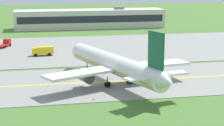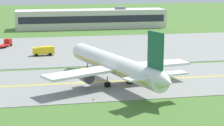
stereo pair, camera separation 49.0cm
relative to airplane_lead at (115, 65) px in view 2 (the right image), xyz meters
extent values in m
plane|color=#47702D|center=(-5.83, 2.04, -4.13)|extent=(500.00, 500.00, 0.00)
cube|color=gray|center=(-5.83, 2.04, -4.08)|extent=(240.00, 28.00, 0.10)
cube|color=gray|center=(4.17, 44.04, -4.08)|extent=(140.00, 52.00, 0.10)
cube|color=yellow|center=(-5.83, 2.04, -4.03)|extent=(220.00, 0.60, 0.01)
cylinder|color=white|center=(-0.15, 0.47, 0.07)|extent=(14.03, 33.63, 4.00)
cone|color=white|center=(-5.62, 17.82, 0.07)|extent=(4.41, 3.62, 3.80)
cone|color=white|center=(5.38, -17.08, 0.47)|extent=(4.20, 4.07, 3.40)
cube|color=gold|center=(-0.15, 0.47, -0.43)|extent=(13.29, 31.06, 0.36)
cube|color=#1E232D|center=(-4.96, 15.73, 0.77)|extent=(3.78, 2.74, 0.70)
cube|color=white|center=(-7.59, -4.19, -0.43)|extent=(15.61, 10.79, 0.50)
cylinder|color=#47474C|center=(-6.29, -1.68, -1.83)|extent=(3.22, 3.93, 2.30)
cylinder|color=black|center=(-6.77, -0.15, -1.83)|extent=(2.08, 0.87, 2.10)
cube|color=white|center=(8.62, 0.92, -0.43)|extent=(15.59, 7.21, 0.50)
cylinder|color=#47474C|center=(6.11, 2.23, -1.83)|extent=(3.22, 3.93, 2.30)
cylinder|color=black|center=(5.63, 3.75, -1.83)|extent=(2.08, 0.87, 2.10)
cube|color=#145938|center=(4.36, -13.84, 5.32)|extent=(1.70, 4.32, 6.50)
cube|color=white|center=(1.37, -14.99, 0.87)|extent=(6.46, 4.59, 0.30)
cube|color=white|center=(7.47, -13.07, 0.87)|extent=(6.36, 3.55, 0.30)
cylinder|color=slate|center=(-4.05, 12.86, -2.76)|extent=(0.24, 0.24, 1.65)
cylinder|color=black|center=(-4.05, 12.86, -3.58)|extent=(0.66, 1.15, 1.10)
cylinder|color=slate|center=(-2.03, -2.22, -2.76)|extent=(0.24, 0.24, 1.65)
cylinder|color=black|center=(-2.29, -2.31, -3.58)|extent=(0.66, 1.15, 1.10)
cylinder|color=black|center=(-1.76, -2.14, -3.58)|extent=(0.66, 1.15, 1.10)
cylinder|color=slate|center=(2.93, -0.66, -2.76)|extent=(0.24, 0.24, 1.65)
cylinder|color=black|center=(2.67, -0.74, -3.58)|extent=(0.66, 1.15, 1.10)
cylinder|color=black|center=(3.20, -0.58, -3.58)|extent=(0.66, 1.15, 1.10)
cube|color=red|center=(-24.43, 52.97, -2.63)|extent=(2.56, 2.45, 1.80)
cube|color=#1E232D|center=(-24.12, 53.67, -2.32)|extent=(1.73, 0.85, 0.81)
cube|color=red|center=(-25.71, 50.04, -3.33)|extent=(3.77, 5.06, 0.40)
cylinder|color=orange|center=(-24.43, 52.97, -1.63)|extent=(0.20, 0.20, 0.18)
cylinder|color=black|center=(-25.34, 53.37, -3.68)|extent=(0.64, 0.94, 0.90)
cylinder|color=black|center=(-23.51, 52.56, -3.68)|extent=(0.64, 0.94, 0.90)
cylinder|color=black|center=(-25.12, 48.77, -3.68)|extent=(0.64, 0.94, 0.90)
cube|color=yellow|center=(-15.80, 34.33, -2.63)|extent=(1.96, 2.15, 1.80)
cube|color=#1E232D|center=(-16.56, 34.26, -2.32)|extent=(0.28, 1.84, 0.81)
cube|color=yellow|center=(-12.81, 34.58, -2.53)|extent=(4.36, 2.45, 2.00)
cylinder|color=orange|center=(-15.80, 34.33, -1.63)|extent=(0.20, 0.20, 0.18)
cylinder|color=black|center=(-15.72, 33.33, -3.68)|extent=(0.92, 0.38, 0.90)
cylinder|color=black|center=(-15.89, 35.32, -3.68)|extent=(0.92, 0.38, 0.90)
cylinder|color=black|center=(-11.88, 33.61, -3.68)|extent=(0.92, 0.38, 0.90)
cylinder|color=black|center=(-12.06, 35.70, -3.68)|extent=(0.92, 0.38, 0.90)
cube|color=beige|center=(8.75, 95.24, -0.13)|extent=(64.54, 12.09, 8.00)
cube|color=#1E232D|center=(8.75, 89.15, 0.27)|extent=(61.96, 0.10, 2.88)
cube|color=slate|center=(21.66, 95.24, 4.47)|extent=(4.00, 4.00, 1.20)
cone|color=orange|center=(-6.16, -10.70, -3.83)|extent=(0.44, 0.44, 0.60)
camera|label=1|loc=(-16.82, -80.51, 17.83)|focal=65.35mm
camera|label=2|loc=(-16.33, -80.60, 17.83)|focal=65.35mm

